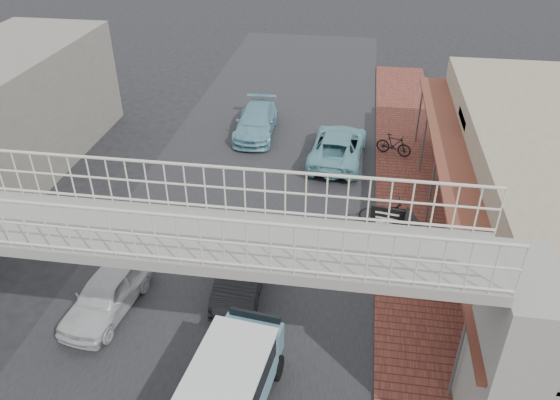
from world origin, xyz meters
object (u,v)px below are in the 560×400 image
(motorcycle_near, at_px, (385,211))
(motorcycle_far, at_px, (394,145))
(white_hatchback, at_px, (107,294))
(angkot_van, at_px, (230,382))
(dark_sedan, at_px, (242,270))
(arrow_sign, at_px, (411,225))
(angkot_curb, at_px, (338,146))
(street_clock, at_px, (478,324))
(angkot_far, at_px, (256,122))

(motorcycle_near, distance_m, motorcycle_far, 5.72)
(white_hatchback, bearing_deg, angkot_van, -26.63)
(dark_sedan, height_order, arrow_sign, arrow_sign)
(arrow_sign, bearing_deg, angkot_curb, 117.00)
(white_hatchback, xyz_separation_m, arrow_sign, (8.94, 2.57, 1.72))
(motorcycle_far, xyz_separation_m, street_clock, (1.56, -12.85, 1.58))
(dark_sedan, bearing_deg, street_clock, -25.61)
(white_hatchback, height_order, angkot_curb, angkot_curb)
(white_hatchback, relative_size, dark_sedan, 0.96)
(angkot_far, xyz_separation_m, motorcycle_far, (6.73, -1.43, -0.06))
(angkot_far, distance_m, arrow_sign, 12.62)
(dark_sedan, xyz_separation_m, street_clock, (6.59, -2.93, 1.53))
(motorcycle_near, height_order, arrow_sign, arrow_sign)
(angkot_curb, distance_m, angkot_far, 4.71)
(angkot_van, bearing_deg, motorcycle_near, 73.94)
(angkot_curb, bearing_deg, white_hatchback, 63.86)
(motorcycle_far, height_order, street_clock, street_clock)
(white_hatchback, xyz_separation_m, angkot_far, (2.12, 13.05, 0.03))
(arrow_sign, bearing_deg, angkot_van, -118.37)
(angkot_van, relative_size, street_clock, 1.60)
(angkot_curb, xyz_separation_m, angkot_van, (-1.75, -13.98, 0.50))
(angkot_van, distance_m, street_clock, 6.20)
(angkot_curb, bearing_deg, arrow_sign, 111.45)
(motorcycle_near, height_order, street_clock, street_clock)
(dark_sedan, height_order, motorcycle_far, dark_sedan)
(street_clock, xyz_separation_m, arrow_sign, (-1.46, 3.81, 0.18))
(dark_sedan, bearing_deg, arrow_sign, 8.08)
(dark_sedan, distance_m, motorcycle_near, 6.21)
(motorcycle_near, xyz_separation_m, motorcycle_far, (0.47, 5.70, -0.01))
(dark_sedan, height_order, angkot_curb, angkot_curb)
(angkot_far, bearing_deg, arrow_sign, -59.46)
(motorcycle_far, relative_size, street_clock, 0.66)
(angkot_van, distance_m, motorcycle_near, 9.77)
(angkot_far, bearing_deg, street_clock, -62.42)
(arrow_sign, bearing_deg, motorcycle_near, 109.17)
(dark_sedan, relative_size, street_clock, 1.56)
(white_hatchback, xyz_separation_m, street_clock, (10.41, -1.23, 1.54))
(white_hatchback, height_order, arrow_sign, arrow_sign)
(white_hatchback, distance_m, angkot_far, 13.22)
(white_hatchback, xyz_separation_m, motorcycle_near, (8.37, 5.91, -0.03))
(street_clock, bearing_deg, motorcycle_far, 89.10)
(dark_sedan, distance_m, angkot_far, 11.48)
(angkot_curb, height_order, arrow_sign, arrow_sign)
(angkot_far, distance_m, street_clock, 16.58)
(angkot_curb, height_order, street_clock, street_clock)
(white_hatchback, bearing_deg, street_clock, 0.52)
(arrow_sign, bearing_deg, street_clock, -59.49)
(dark_sedan, height_order, motorcycle_near, dark_sedan)
(angkot_curb, height_order, angkot_far, angkot_curb)
(angkot_far, xyz_separation_m, arrow_sign, (6.83, -10.47, 1.69))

